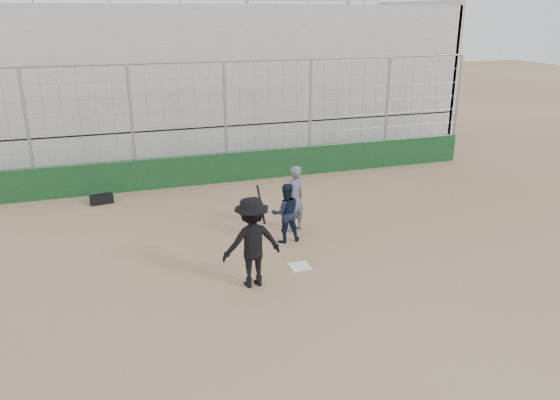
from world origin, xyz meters
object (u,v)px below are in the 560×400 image
object	(u,v)px
umpire	(294,202)
equipment_bag	(102,199)
catcher_crouched	(286,222)
batter_at_plate	(252,242)

from	to	relation	value
umpire	equipment_bag	xyz separation A→B (m)	(-4.77, 3.88, -0.66)
catcher_crouched	equipment_bag	distance (m)	6.26
batter_at_plate	catcher_crouched	xyz separation A→B (m)	(1.42, 1.92, -0.45)
batter_at_plate	catcher_crouched	distance (m)	2.43
catcher_crouched	umpire	distance (m)	0.83
umpire	equipment_bag	bearing A→B (deg)	-60.36
catcher_crouched	equipment_bag	xyz separation A→B (m)	(-4.31, 4.52, -0.38)
catcher_crouched	batter_at_plate	bearing A→B (deg)	-126.40
batter_at_plate	equipment_bag	world-z (taller)	batter_at_plate
batter_at_plate	equipment_bag	size ratio (longest dim) A/B	2.98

